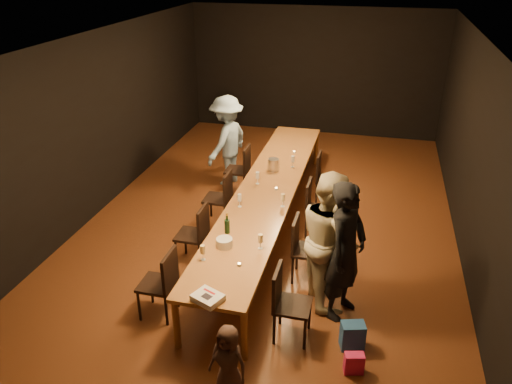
% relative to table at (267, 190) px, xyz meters
% --- Properties ---
extents(ground, '(10.00, 10.00, 0.00)m').
position_rel_table_xyz_m(ground, '(0.00, 0.00, -0.70)').
color(ground, '#401F10').
rests_on(ground, ground).
extents(room_shell, '(6.04, 10.04, 3.02)m').
position_rel_table_xyz_m(room_shell, '(0.00, 0.00, 1.38)').
color(room_shell, black).
rests_on(room_shell, ground).
extents(table, '(0.90, 6.00, 0.75)m').
position_rel_table_xyz_m(table, '(0.00, 0.00, 0.00)').
color(table, brown).
rests_on(table, ground).
extents(chair_right_0, '(0.42, 0.42, 0.93)m').
position_rel_table_xyz_m(chair_right_0, '(0.85, -2.40, -0.24)').
color(chair_right_0, black).
rests_on(chair_right_0, ground).
extents(chair_right_1, '(0.42, 0.42, 0.93)m').
position_rel_table_xyz_m(chair_right_1, '(0.85, -1.20, -0.24)').
color(chair_right_1, black).
rests_on(chair_right_1, ground).
extents(chair_right_2, '(0.42, 0.42, 0.93)m').
position_rel_table_xyz_m(chair_right_2, '(0.85, 0.00, -0.24)').
color(chair_right_2, black).
rests_on(chair_right_2, ground).
extents(chair_right_3, '(0.42, 0.42, 0.93)m').
position_rel_table_xyz_m(chair_right_3, '(0.85, 1.20, -0.24)').
color(chair_right_3, black).
rests_on(chair_right_3, ground).
extents(chair_left_0, '(0.42, 0.42, 0.93)m').
position_rel_table_xyz_m(chair_left_0, '(-0.85, -2.40, -0.24)').
color(chair_left_0, black).
rests_on(chair_left_0, ground).
extents(chair_left_1, '(0.42, 0.42, 0.93)m').
position_rel_table_xyz_m(chair_left_1, '(-0.85, -1.20, -0.24)').
color(chair_left_1, black).
rests_on(chair_left_1, ground).
extents(chair_left_2, '(0.42, 0.42, 0.93)m').
position_rel_table_xyz_m(chair_left_2, '(-0.85, 0.00, -0.24)').
color(chair_left_2, black).
rests_on(chair_left_2, ground).
extents(chair_left_3, '(0.42, 0.42, 0.93)m').
position_rel_table_xyz_m(chair_left_3, '(-0.85, 1.20, -0.24)').
color(chair_left_3, black).
rests_on(chair_left_3, ground).
extents(woman_birthday, '(0.66, 0.78, 1.81)m').
position_rel_table_xyz_m(woman_birthday, '(1.37, -1.80, 0.21)').
color(woman_birthday, black).
rests_on(woman_birthday, ground).
extents(woman_tan, '(0.99, 1.09, 1.81)m').
position_rel_table_xyz_m(woman_tan, '(1.15, -1.57, 0.21)').
color(woman_tan, beige).
rests_on(woman_tan, ground).
extents(man_blue, '(0.93, 1.26, 1.74)m').
position_rel_table_xyz_m(man_blue, '(-1.15, 1.57, 0.17)').
color(man_blue, '#89ADD3').
rests_on(man_blue, ground).
extents(child, '(0.48, 0.37, 0.87)m').
position_rel_table_xyz_m(child, '(0.37, -3.40, -0.27)').
color(child, '#462E27').
rests_on(child, ground).
extents(gift_bag_red, '(0.23, 0.17, 0.25)m').
position_rel_table_xyz_m(gift_bag_red, '(1.61, -2.80, -0.58)').
color(gift_bag_red, '#E32268').
rests_on(gift_bag_red, ground).
extents(gift_bag_blue, '(0.31, 0.25, 0.34)m').
position_rel_table_xyz_m(gift_bag_blue, '(1.56, -2.42, -0.53)').
color(gift_bag_blue, '#24559E').
rests_on(gift_bag_blue, ground).
extents(birthday_cake, '(0.38, 0.35, 0.07)m').
position_rel_table_xyz_m(birthday_cake, '(-0.00, -2.90, 0.08)').
color(birthday_cake, white).
rests_on(birthday_cake, table).
extents(plate_stack, '(0.22, 0.22, 0.12)m').
position_rel_table_xyz_m(plate_stack, '(-0.15, -1.82, 0.11)').
color(plate_stack, silver).
rests_on(plate_stack, table).
extents(champagne_bottle, '(0.09, 0.09, 0.30)m').
position_rel_table_xyz_m(champagne_bottle, '(-0.21, -1.48, 0.20)').
color(champagne_bottle, black).
rests_on(champagne_bottle, table).
extents(ice_bucket, '(0.20, 0.20, 0.21)m').
position_rel_table_xyz_m(ice_bucket, '(-0.06, 0.71, 0.15)').
color(ice_bucket, '#B5B6BA').
rests_on(ice_bucket, table).
extents(wineglass_0, '(0.06, 0.06, 0.21)m').
position_rel_table_xyz_m(wineglass_0, '(-0.31, -2.17, 0.15)').
color(wineglass_0, beige).
rests_on(wineglass_0, table).
extents(wineglass_1, '(0.06, 0.06, 0.21)m').
position_rel_table_xyz_m(wineglass_1, '(0.31, -1.76, 0.15)').
color(wineglass_1, beige).
rests_on(wineglass_1, table).
extents(wineglass_2, '(0.06, 0.06, 0.21)m').
position_rel_table_xyz_m(wineglass_2, '(-0.26, -0.73, 0.15)').
color(wineglass_2, silver).
rests_on(wineglass_2, table).
extents(wineglass_3, '(0.06, 0.06, 0.21)m').
position_rel_table_xyz_m(wineglass_3, '(0.36, -0.57, 0.15)').
color(wineglass_3, beige).
rests_on(wineglass_3, table).
extents(wineglass_4, '(0.06, 0.06, 0.21)m').
position_rel_table_xyz_m(wineglass_4, '(-0.19, 0.11, 0.15)').
color(wineglass_4, silver).
rests_on(wineglass_4, table).
extents(wineglass_5, '(0.06, 0.06, 0.21)m').
position_rel_table_xyz_m(wineglass_5, '(0.24, 0.92, 0.15)').
color(wineglass_5, silver).
rests_on(wineglass_5, table).
extents(tealight_near, '(0.05, 0.05, 0.03)m').
position_rel_table_xyz_m(tealight_near, '(0.15, -2.19, 0.06)').
color(tealight_near, '#B2B7B2').
rests_on(tealight_near, table).
extents(tealight_mid, '(0.05, 0.05, 0.03)m').
position_rel_table_xyz_m(tealight_mid, '(0.15, -0.04, 0.06)').
color(tealight_mid, '#B2B7B2').
rests_on(tealight_mid, table).
extents(tealight_far, '(0.05, 0.05, 0.03)m').
position_rel_table_xyz_m(tealight_far, '(0.15, 1.57, 0.06)').
color(tealight_far, '#B2B7B2').
rests_on(tealight_far, table).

